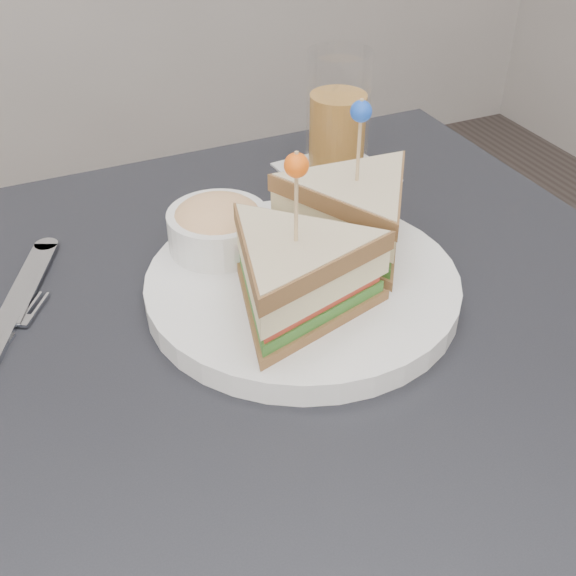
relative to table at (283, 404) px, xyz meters
The scene contains 5 objects.
table is the anchor object (origin of this frame).
plate_meal 0.15m from the table, 46.88° to the left, with size 0.36×0.36×0.17m.
cutlery_fork 0.26m from the table, 156.99° to the left, with size 0.11×0.15×0.00m.
cutlery_knife 0.26m from the table, 148.56° to the left, with size 0.12×0.23×0.01m.
drink_set 0.36m from the table, 54.44° to the left, with size 0.13×0.13×0.15m.
Camera 1 is at (-0.19, -0.44, 1.16)m, focal length 45.00 mm.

